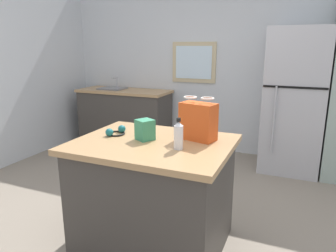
{
  "coord_description": "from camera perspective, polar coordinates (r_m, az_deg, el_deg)",
  "views": [
    {
      "loc": [
        0.99,
        -2.19,
        1.57
      ],
      "look_at": [
        -0.0,
        0.14,
        0.92
      ],
      "focal_mm": 33.36,
      "sensor_mm": 36.0,
      "label": 1
    }
  ],
  "objects": [
    {
      "name": "small_box",
      "position": [
        2.4,
        -4.23,
        -0.68
      ],
      "size": [
        0.16,
        0.16,
        0.16
      ],
      "primitive_type": "cube",
      "rotation": [
        0.0,
        0.0,
        -0.51
      ],
      "color": "#388E66",
      "rests_on": "kitchen_island"
    },
    {
      "name": "ear_defenders",
      "position": [
        2.58,
        -9.52,
        -1.04
      ],
      "size": [
        0.18,
        0.2,
        0.06
      ],
      "color": "black",
      "rests_on": "kitchen_island"
    },
    {
      "name": "sink_counter",
      "position": [
        5.08,
        -7.94,
        1.68
      ],
      "size": [
        1.46,
        0.6,
        1.09
      ],
      "color": "#423D38",
      "rests_on": "ground"
    },
    {
      "name": "bottle",
      "position": [
        2.17,
        1.93,
        -1.71
      ],
      "size": [
        0.07,
        0.07,
        0.22
      ],
      "color": "white",
      "rests_on": "kitchen_island"
    },
    {
      "name": "kitchen_island",
      "position": [
        2.53,
        -2.72,
        -12.17
      ],
      "size": [
        1.18,
        0.93,
        0.87
      ],
      "color": "#423D38",
      "rests_on": "ground"
    },
    {
      "name": "refrigerator",
      "position": [
        4.24,
        22.0,
        4.22
      ],
      "size": [
        0.71,
        0.73,
        1.79
      ],
      "color": "#B7B7BC",
      "rests_on": "ground"
    },
    {
      "name": "back_wall",
      "position": [
        4.72,
        11.01,
        11.28
      ],
      "size": [
        5.2,
        0.13,
        2.67
      ],
      "color": "silver",
      "rests_on": "ground"
    },
    {
      "name": "shopping_bag",
      "position": [
        2.39,
        5.53,
        0.92
      ],
      "size": [
        0.3,
        0.21,
        0.33
      ],
      "color": "#DB511E",
      "rests_on": "kitchen_island"
    },
    {
      "name": "ground",
      "position": [
        2.87,
        -1.13,
        -18.71
      ],
      "size": [
        6.23,
        6.23,
        0.0
      ],
      "primitive_type": "plane",
      "color": "gray"
    }
  ]
}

